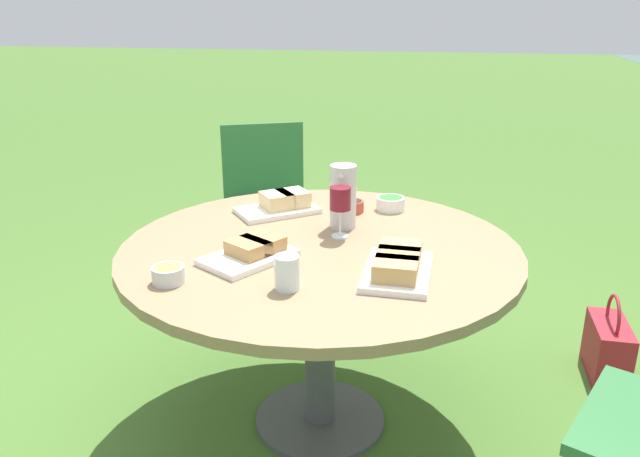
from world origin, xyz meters
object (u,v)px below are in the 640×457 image
Objects in this scene: dining_table at (320,270)px; water_pitcher at (343,196)px; chair_near_right at (267,195)px; wine_glass at (340,200)px; handbag at (608,348)px.

water_pitcher is (-0.20, 0.04, 0.21)m from dining_table.
wine_glass reaches higher than chair_near_right.
water_pitcher reaches higher than dining_table.
chair_near_right is 1.78m from handbag.
dining_table is 1.25m from chair_near_right.
dining_table is 0.25m from wine_glass.
dining_table is 3.69× the size of handbag.
handbag is (-0.46, 1.06, -0.72)m from wine_glass.
wine_glass is at bearing 4.59° from water_pitcher.
chair_near_right is 1.13m from water_pitcher.
wine_glass is at bearing -66.41° from handbag.
handbag is at bearing 108.39° from water_pitcher.
water_pitcher is at bearing 31.47° from chair_near_right.
dining_table is 1.52× the size of chair_near_right.
dining_table is at bearing -63.49° from handbag.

